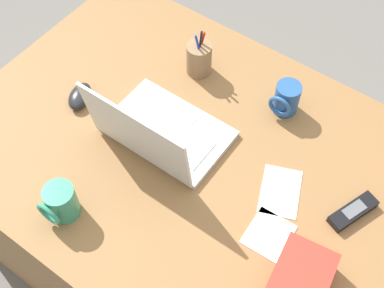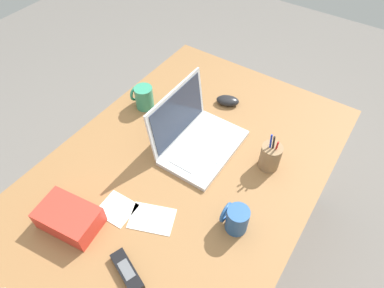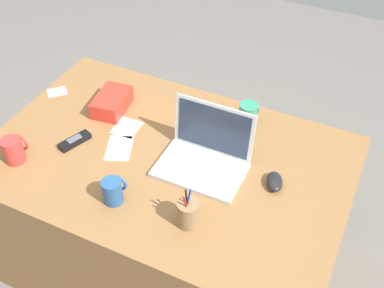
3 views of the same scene
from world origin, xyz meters
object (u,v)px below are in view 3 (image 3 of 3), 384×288
object	(u,v)px
laptop	(205,156)
cordless_phone	(75,141)
coffee_mug_white	(14,150)
snack_bag	(112,102)
pen_holder	(188,213)
coffee_mug_spare	(113,190)
computer_mouse	(275,182)
coffee_mug_tall	(248,114)

from	to	relation	value
laptop	cordless_phone	size ratio (longest dim) A/B	2.35
laptop	coffee_mug_white	bearing A→B (deg)	-157.07
laptop	cordless_phone	distance (m)	0.56
laptop	snack_bag	bearing A→B (deg)	164.21
laptop	pen_holder	world-z (taller)	laptop
coffee_mug_white	coffee_mug_spare	size ratio (longest dim) A/B	1.08
coffee_mug_white	pen_holder	xyz separation A→B (m)	(0.76, 0.01, -0.00)
cordless_phone	pen_holder	distance (m)	0.64
pen_holder	snack_bag	size ratio (longest dim) A/B	0.86
computer_mouse	coffee_mug_white	xyz separation A→B (m)	(-0.98, -0.31, 0.04)
laptop	pen_holder	xyz separation A→B (m)	(0.07, -0.29, 0.01)
coffee_mug_spare	snack_bag	xyz separation A→B (m)	(-0.29, 0.46, -0.01)
cordless_phone	snack_bag	world-z (taller)	snack_bag
cordless_phone	coffee_mug_spare	bearing A→B (deg)	-31.54
laptop	pen_holder	size ratio (longest dim) A/B	2.01
coffee_mug_tall	coffee_mug_white	bearing A→B (deg)	-141.23
pen_holder	computer_mouse	bearing A→B (deg)	54.34
coffee_mug_spare	cordless_phone	bearing A→B (deg)	148.46
coffee_mug_white	snack_bag	bearing A→B (deg)	68.40
coffee_mug_tall	cordless_phone	bearing A→B (deg)	-144.60
coffee_mug_white	cordless_phone	size ratio (longest dim) A/B	0.74
coffee_mug_white	cordless_phone	distance (m)	0.24
coffee_mug_spare	cordless_phone	xyz separation A→B (m)	(-0.31, 0.19, -0.04)
cordless_phone	pen_holder	world-z (taller)	pen_holder
coffee_mug_tall	cordless_phone	distance (m)	0.75
coffee_mug_white	snack_bag	size ratio (longest dim) A/B	0.55
coffee_mug_tall	coffee_mug_spare	size ratio (longest dim) A/B	1.04
cordless_phone	snack_bag	size ratio (longest dim) A/B	0.74
snack_bag	coffee_mug_tall	bearing A→B (deg)	16.09
computer_mouse	coffee_mug_tall	bearing A→B (deg)	105.10
laptop	computer_mouse	world-z (taller)	laptop
coffee_mug_tall	snack_bag	distance (m)	0.61
cordless_phone	pen_holder	bearing A→B (deg)	-15.94
coffee_mug_white	pen_holder	world-z (taller)	pen_holder
coffee_mug_tall	cordless_phone	xyz separation A→B (m)	(-0.61, -0.43, -0.04)
laptop	coffee_mug_tall	distance (m)	0.32
coffee_mug_white	coffee_mug_tall	bearing A→B (deg)	38.77
coffee_mug_white	cordless_phone	xyz separation A→B (m)	(0.15, 0.18, -0.04)
laptop	coffee_mug_white	xyz separation A→B (m)	(-0.70, -0.30, 0.01)
laptop	coffee_mug_white	size ratio (longest dim) A/B	3.18
laptop	computer_mouse	size ratio (longest dim) A/B	3.35
laptop	computer_mouse	bearing A→B (deg)	3.25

